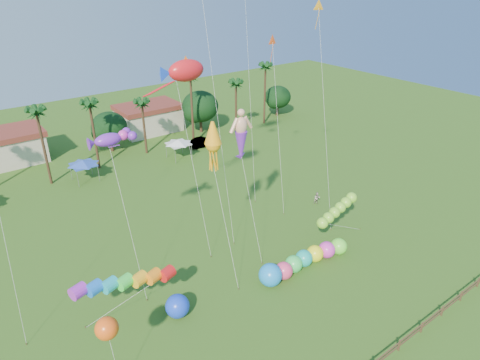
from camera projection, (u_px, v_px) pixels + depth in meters
ground at (313, 321)px, 35.12m from camera, size 160.00×160.00×0.00m
tree_line at (127, 124)px, 66.62m from camera, size 69.46×8.91×11.00m
buildings_row at (74, 136)px, 68.34m from camera, size 35.00×7.00×4.00m
tent_row at (85, 164)px, 56.66m from camera, size 31.00×4.00×0.60m
car_b at (203, 142)px, 69.20m from camera, size 4.82×2.39×1.52m
spectator_b at (317, 198)px, 52.27m from camera, size 0.93×0.83×1.57m
caterpillar_inflatable at (301, 261)px, 40.81m from camera, size 10.61×2.50×2.16m
blue_ball at (177, 306)px, 35.26m from camera, size 2.01×2.01×2.01m
rainbow_tube at (145, 283)px, 34.28m from camera, size 8.79×2.87×3.90m
green_worm at (322, 223)px, 43.12m from camera, size 9.27×2.90×3.65m
orange_ball_kite at (107, 328)px, 27.53m from camera, size 1.89×1.89×5.97m
merman_kite at (241, 138)px, 39.57m from camera, size 2.19×4.74×14.27m
fish_kite at (186, 71)px, 38.66m from camera, size 5.35×5.38×18.83m
squid_kite at (213, 145)px, 37.08m from camera, size 1.91×5.85×14.47m
lobster_kite at (108, 140)px, 34.47m from camera, size 4.02×5.64×14.36m
delta_kite_red at (273, 43)px, 46.00m from camera, size 2.09×4.86×19.72m
delta_kite_yellow at (319, 11)px, 41.01m from camera, size 1.30×5.16×23.39m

